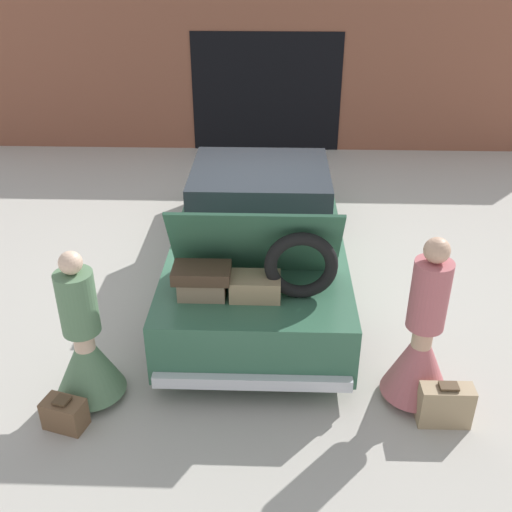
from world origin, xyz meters
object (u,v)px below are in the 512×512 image
at_px(person_right, 421,346).
at_px(suitcase_beside_left_person, 65,414).
at_px(person_left, 85,349).
at_px(suitcase_beside_right_person, 445,405).
at_px(car, 259,230).

bearing_deg(person_right, suitcase_beside_left_person, 108.17).
distance_m(person_left, suitcase_beside_right_person, 3.24).
height_order(car, suitcase_beside_right_person, car).
height_order(person_left, person_right, person_right).
distance_m(person_left, person_right, 3.02).
distance_m(car, suitcase_beside_left_person, 3.22).
bearing_deg(person_left, car, 144.10).
relative_size(suitcase_beside_left_person, suitcase_beside_right_person, 0.88).
bearing_deg(car, suitcase_beside_left_person, -120.92).
xyz_separation_m(person_right, suitcase_beside_left_person, (-3.15, -0.48, -0.46)).
bearing_deg(car, person_right, -56.19).
bearing_deg(person_right, person_left, 100.94).
bearing_deg(suitcase_beside_right_person, person_right, 121.26).
distance_m(car, suitcase_beside_right_person, 3.12).
bearing_deg(person_right, suitcase_beside_right_person, -139.21).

